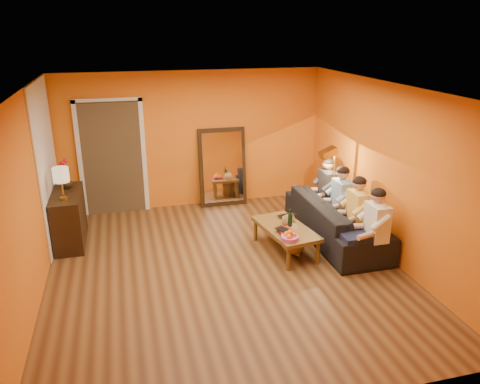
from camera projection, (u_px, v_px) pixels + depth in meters
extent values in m
cube|color=brown|center=(225.00, 269.00, 6.83)|extent=(5.00, 5.50, 0.00)
cube|color=white|center=(223.00, 89.00, 5.95)|extent=(5.00, 5.50, 0.00)
cube|color=orange|center=(193.00, 140.00, 8.90)|extent=(5.00, 0.00, 2.60)
cube|color=orange|center=(28.00, 202.00, 5.80)|extent=(0.00, 5.50, 2.60)
cube|color=orange|center=(387.00, 172.00, 6.99)|extent=(0.00, 5.50, 2.60)
cube|color=white|center=(47.00, 164.00, 7.40)|extent=(0.02, 1.90, 2.58)
cube|color=#3F2D19|center=(113.00, 157.00, 8.70)|extent=(1.06, 0.30, 2.10)
cube|color=white|center=(80.00, 161.00, 8.46)|extent=(0.08, 0.06, 2.20)
cube|color=white|center=(144.00, 157.00, 8.73)|extent=(0.08, 0.06, 2.20)
cube|color=white|center=(107.00, 100.00, 8.23)|extent=(1.22, 0.06, 0.08)
cube|color=black|center=(222.00, 167.00, 9.10)|extent=(0.92, 0.27, 1.51)
cube|color=white|center=(223.00, 168.00, 9.07)|extent=(0.78, 0.21, 1.35)
cube|color=black|center=(69.00, 218.00, 7.57)|extent=(0.44, 1.18, 0.85)
imported|color=black|center=(336.00, 220.00, 7.70)|extent=(2.36, 0.92, 0.69)
cylinder|color=black|center=(290.00, 219.00, 7.15)|extent=(0.07, 0.07, 0.31)
imported|color=#B27F3F|center=(290.00, 221.00, 7.36)|extent=(0.10, 0.10, 0.09)
imported|color=black|center=(289.00, 217.00, 7.60)|extent=(0.36, 0.27, 0.03)
imported|color=black|center=(279.00, 233.00, 7.01)|extent=(0.20, 0.25, 0.02)
imported|color=red|center=(279.00, 231.00, 7.02)|extent=(0.20, 0.28, 0.02)
imported|color=black|center=(279.00, 231.00, 6.99)|extent=(0.22, 0.24, 0.02)
imported|color=black|center=(66.00, 182.00, 7.62)|extent=(0.20, 0.20, 0.20)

